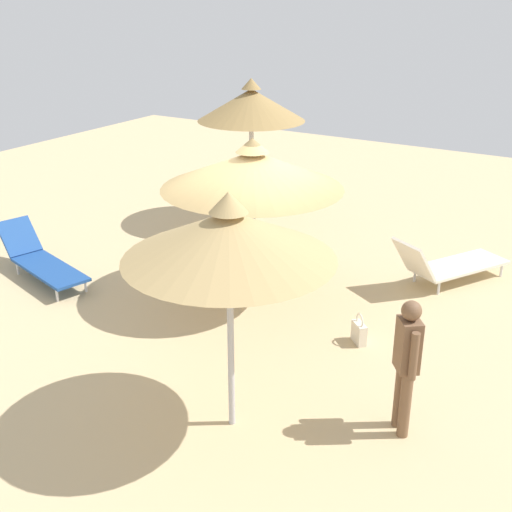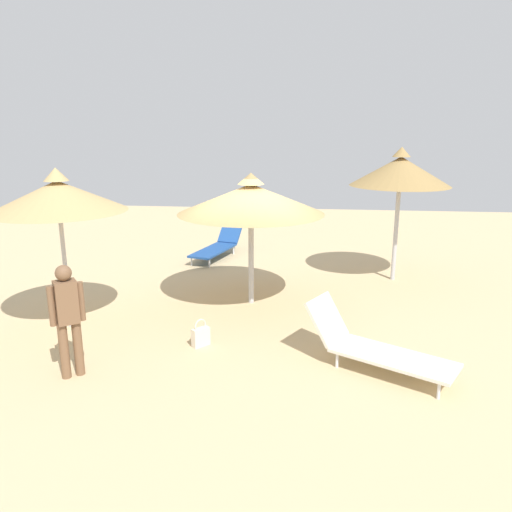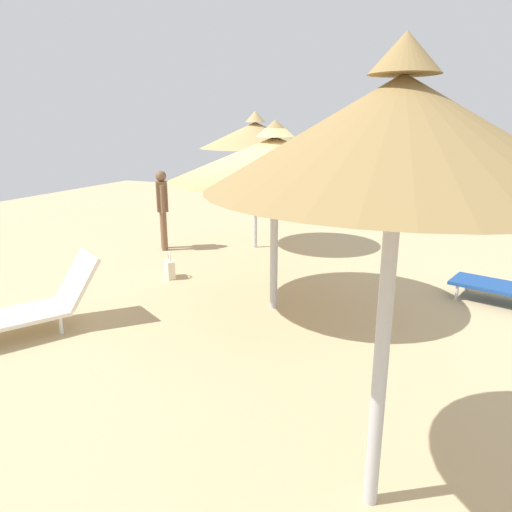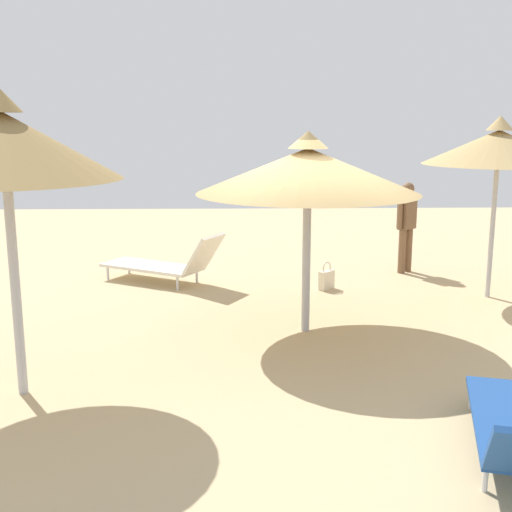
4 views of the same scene
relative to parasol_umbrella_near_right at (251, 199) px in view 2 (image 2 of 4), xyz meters
name	(u,v)px [view 2 (image 2 of 4)]	position (x,y,z in m)	size (l,w,h in m)	color
ground	(251,305)	(-0.01, -0.01, -2.16)	(24.00, 24.00, 0.10)	tan
parasol_umbrella_near_right	(251,199)	(0.00, 0.00, 0.00)	(2.85, 2.85, 2.61)	#B2B2B7
parasol_umbrella_edge	(58,196)	(1.59, -3.05, 0.22)	(2.26, 2.26, 2.80)	#B2B2B7
parasol_umbrella_far_left	(400,171)	(-1.92, 3.10, 0.39)	(2.21, 2.21, 3.03)	#B2B2B7
lounge_chair_back	(218,245)	(-3.50, -1.32, -1.78)	(2.32, 1.20, 0.83)	#1E478C
lounge_chair_near_left	(373,346)	(2.59, 2.11, -1.76)	(1.68, 2.23, 0.92)	silver
person_standing_center	(68,314)	(3.30, -2.16, -1.17)	(0.35, 0.40, 1.64)	brown
handbag	(201,336)	(2.12, -0.57, -1.94)	(0.30, 0.29, 0.47)	beige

